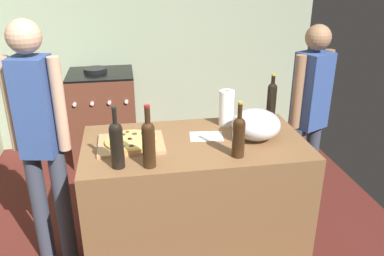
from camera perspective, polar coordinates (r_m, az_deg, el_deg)
ground_plane at (r=3.54m, az=-4.85°, el=-11.35°), size 3.84×3.46×0.02m
kitchen_wall_rear at (r=4.46m, az=-7.23°, el=13.99°), size 3.84×0.10×2.60m
counter at (r=2.72m, az=0.36°, el=-10.89°), size 1.40×0.75×0.93m
cutting_board at (r=2.47m, az=-8.72°, el=-2.25°), size 0.40×0.32×0.02m
pizza at (r=2.46m, az=-8.75°, el=-1.80°), size 0.32×0.32×0.03m
mixing_bowl at (r=2.53m, az=9.17°, el=0.51°), size 0.31×0.31×0.19m
paper_towel_roll at (r=2.71m, az=4.97°, el=2.89°), size 0.10×0.10×0.25m
wine_bottle_dark at (r=2.15m, az=-6.25°, el=-1.93°), size 0.07×0.07×0.36m
wine_bottle_amber at (r=2.27m, az=6.73°, el=-0.96°), size 0.07×0.07×0.33m
wine_bottle_clear at (r=2.17m, az=-10.77°, el=-2.08°), size 0.07×0.07×0.35m
wine_bottle_green at (r=2.82m, az=11.35°, el=3.99°), size 0.06×0.06×0.34m
recipe_sheet at (r=2.56m, az=2.06°, el=-1.20°), size 0.23×0.17×0.00m
stove at (r=4.29m, az=-12.53°, el=1.75°), size 0.65×0.60×0.98m
person_in_stripes at (r=2.68m, az=-21.01°, el=-0.85°), size 0.37×0.24×1.68m
person_in_red at (r=3.21m, az=16.47°, el=2.27°), size 0.36×0.28×1.56m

